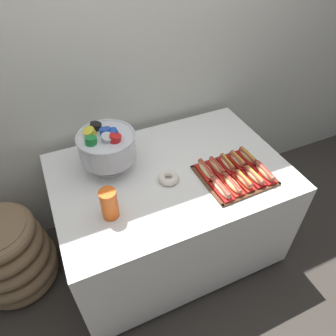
{
  "coord_description": "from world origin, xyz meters",
  "views": [
    {
      "loc": [
        -0.58,
        -1.25,
        2.08
      ],
      "look_at": [
        -0.03,
        -0.04,
        0.86
      ],
      "focal_mm": 33.18,
      "sensor_mm": 36.0,
      "label": 1
    }
  ],
  "objects_px": {
    "floor_vase": "(9,255)",
    "hot_dog_9": "(248,157)",
    "hot_dog_4": "(265,173)",
    "serving_tray": "(234,175)",
    "hot_dog_3": "(254,177)",
    "hot_dog_5": "(206,170)",
    "hot_dog_8": "(238,160)",
    "donut": "(168,178)",
    "hot_dog_7": "(227,164)",
    "hot_dog_0": "(221,189)",
    "punch_bowl": "(107,146)",
    "hot_dog_1": "(233,185)",
    "hot_dog_2": "(244,180)",
    "buffet_table": "(170,211)",
    "cup_stack": "(109,204)",
    "hot_dog_6": "(217,167)"
  },
  "relations": [
    {
      "from": "hot_dog_3",
      "to": "hot_dog_1",
      "type": "bearing_deg",
      "value": -178.56
    },
    {
      "from": "floor_vase",
      "to": "hot_dog_3",
      "type": "height_order",
      "value": "floor_vase"
    },
    {
      "from": "serving_tray",
      "to": "hot_dog_1",
      "type": "height_order",
      "value": "hot_dog_1"
    },
    {
      "from": "serving_tray",
      "to": "hot_dog_3",
      "type": "bearing_deg",
      "value": -46.29
    },
    {
      "from": "serving_tray",
      "to": "hot_dog_0",
      "type": "xyz_separation_m",
      "value": [
        -0.15,
        -0.09,
        0.03
      ]
    },
    {
      "from": "hot_dog_7",
      "to": "cup_stack",
      "type": "bearing_deg",
      "value": -174.81
    },
    {
      "from": "hot_dog_3",
      "to": "hot_dog_4",
      "type": "xyz_separation_m",
      "value": [
        0.07,
        0.0,
        0.0
      ]
    },
    {
      "from": "buffet_table",
      "to": "cup_stack",
      "type": "xyz_separation_m",
      "value": [
        -0.43,
        -0.18,
        0.46
      ]
    },
    {
      "from": "hot_dog_9",
      "to": "buffet_table",
      "type": "bearing_deg",
      "value": 167.04
    },
    {
      "from": "cup_stack",
      "to": "hot_dog_1",
      "type": "bearing_deg",
      "value": -8.16
    },
    {
      "from": "punch_bowl",
      "to": "donut",
      "type": "distance_m",
      "value": 0.4
    },
    {
      "from": "hot_dog_7",
      "to": "hot_dog_2",
      "type": "bearing_deg",
      "value": -88.56
    },
    {
      "from": "hot_dog_2",
      "to": "hot_dog_4",
      "type": "height_order",
      "value": "same"
    },
    {
      "from": "hot_dog_0",
      "to": "punch_bowl",
      "type": "distance_m",
      "value": 0.7
    },
    {
      "from": "hot_dog_0",
      "to": "punch_bowl",
      "type": "relative_size",
      "value": 0.53
    },
    {
      "from": "hot_dog_5",
      "to": "hot_dog_1",
      "type": "bearing_deg",
      "value": -64.12
    },
    {
      "from": "serving_tray",
      "to": "hot_dog_3",
      "type": "distance_m",
      "value": 0.12
    },
    {
      "from": "buffet_table",
      "to": "hot_dog_0",
      "type": "distance_m",
      "value": 0.53
    },
    {
      "from": "hot_dog_0",
      "to": "hot_dog_7",
      "type": "relative_size",
      "value": 1.1
    },
    {
      "from": "serving_tray",
      "to": "hot_dog_5",
      "type": "distance_m",
      "value": 0.17
    },
    {
      "from": "hot_dog_5",
      "to": "hot_dog_9",
      "type": "xyz_separation_m",
      "value": [
        0.3,
        0.01,
        -0.0
      ]
    },
    {
      "from": "floor_vase",
      "to": "hot_dog_4",
      "type": "height_order",
      "value": "floor_vase"
    },
    {
      "from": "buffet_table",
      "to": "floor_vase",
      "type": "bearing_deg",
      "value": 169.78
    },
    {
      "from": "floor_vase",
      "to": "punch_bowl",
      "type": "xyz_separation_m",
      "value": [
        0.75,
        -0.02,
        0.69
      ]
    },
    {
      "from": "hot_dog_4",
      "to": "hot_dog_7",
      "type": "relative_size",
      "value": 1.04
    },
    {
      "from": "hot_dog_2",
      "to": "donut",
      "type": "height_order",
      "value": "hot_dog_2"
    },
    {
      "from": "hot_dog_7",
      "to": "hot_dog_1",
      "type": "bearing_deg",
      "value": -113.01
    },
    {
      "from": "floor_vase",
      "to": "serving_tray",
      "type": "height_order",
      "value": "floor_vase"
    },
    {
      "from": "floor_vase",
      "to": "hot_dog_9",
      "type": "distance_m",
      "value": 1.68
    },
    {
      "from": "floor_vase",
      "to": "hot_dog_0",
      "type": "bearing_deg",
      "value": -20.73
    },
    {
      "from": "hot_dog_3",
      "to": "hot_dog_4",
      "type": "height_order",
      "value": "hot_dog_4"
    },
    {
      "from": "buffet_table",
      "to": "hot_dog_7",
      "type": "xyz_separation_m",
      "value": [
        0.33,
        -0.11,
        0.41
      ]
    },
    {
      "from": "hot_dog_4",
      "to": "punch_bowl",
      "type": "height_order",
      "value": "punch_bowl"
    },
    {
      "from": "hot_dog_0",
      "to": "hot_dog_4",
      "type": "xyz_separation_m",
      "value": [
        0.3,
        0.01,
        0.0
      ]
    },
    {
      "from": "buffet_table",
      "to": "cup_stack",
      "type": "relative_size",
      "value": 8.02
    },
    {
      "from": "serving_tray",
      "to": "hot_dog_1",
      "type": "relative_size",
      "value": 2.54
    },
    {
      "from": "hot_dog_1",
      "to": "hot_dog_0",
      "type": "bearing_deg",
      "value": -178.56
    },
    {
      "from": "hot_dog_0",
      "to": "hot_dog_4",
      "type": "height_order",
      "value": "hot_dog_4"
    },
    {
      "from": "punch_bowl",
      "to": "floor_vase",
      "type": "bearing_deg",
      "value": 178.63
    },
    {
      "from": "hot_dog_9",
      "to": "donut",
      "type": "bearing_deg",
      "value": 175.61
    },
    {
      "from": "hot_dog_9",
      "to": "hot_dog_7",
      "type": "bearing_deg",
      "value": -178.56
    },
    {
      "from": "floor_vase",
      "to": "hot_dog_3",
      "type": "relative_size",
      "value": 7.0
    },
    {
      "from": "hot_dog_4",
      "to": "hot_dog_9",
      "type": "relative_size",
      "value": 0.97
    },
    {
      "from": "hot_dog_3",
      "to": "hot_dog_5",
      "type": "height_order",
      "value": "hot_dog_5"
    },
    {
      "from": "serving_tray",
      "to": "cup_stack",
      "type": "xyz_separation_m",
      "value": [
        -0.76,
        0.01,
        0.08
      ]
    },
    {
      "from": "hot_dog_8",
      "to": "donut",
      "type": "height_order",
      "value": "hot_dog_8"
    },
    {
      "from": "serving_tray",
      "to": "hot_dog_9",
      "type": "bearing_deg",
      "value": 30.25
    },
    {
      "from": "floor_vase",
      "to": "donut",
      "type": "xyz_separation_m",
      "value": [
        1.03,
        -0.26,
        0.53
      ]
    },
    {
      "from": "donut",
      "to": "hot_dog_6",
      "type": "bearing_deg",
      "value": -8.72
    },
    {
      "from": "hot_dog_3",
      "to": "hot_dog_7",
      "type": "xyz_separation_m",
      "value": [
        -0.08,
        0.16,
        -0.0
      ]
    }
  ]
}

